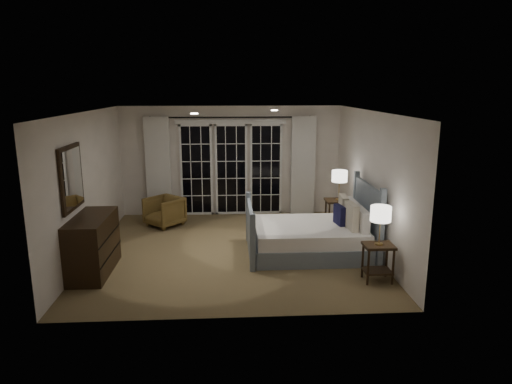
{
  "coord_description": "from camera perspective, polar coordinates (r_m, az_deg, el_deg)",
  "views": [
    {
      "loc": [
        -0.05,
        -7.88,
        2.91
      ],
      "look_at": [
        0.43,
        0.16,
        1.05
      ],
      "focal_mm": 32.0,
      "sensor_mm": 36.0,
      "label": 1
    }
  ],
  "objects": [
    {
      "name": "curtain_left",
      "position": [
        10.53,
        -12.14,
        3.09
      ],
      "size": [
        0.55,
        0.1,
        2.25
      ],
      "primitive_type": "cube",
      "color": "silver",
      "rests_on": "curtain_rod"
    },
    {
      "name": "nightstand_right",
      "position": [
        9.45,
        10.23,
        -2.31
      ],
      "size": [
        0.52,
        0.42,
        0.68
      ],
      "color": "black",
      "rests_on": "floor"
    },
    {
      "name": "wall_left",
      "position": [
        8.42,
        -20.28,
        0.82
      ],
      "size": [
        0.02,
        5.0,
        2.5
      ],
      "primitive_type": "cube",
      "color": "white",
      "rests_on": "floor"
    },
    {
      "name": "wall_front",
      "position": [
        5.63,
        -2.77,
        -4.14
      ],
      "size": [
        5.0,
        0.02,
        2.5
      ],
      "primitive_type": "cube",
      "color": "white",
      "rests_on": "floor"
    },
    {
      "name": "wall_back",
      "position": [
        10.51,
        -3.12,
        3.9
      ],
      "size": [
        5.0,
        0.02,
        2.5
      ],
      "primitive_type": "cube",
      "color": "white",
      "rests_on": "floor"
    },
    {
      "name": "floor",
      "position": [
        8.4,
        -2.9,
        -7.28
      ],
      "size": [
        5.0,
        5.0,
        0.0
      ],
      "primitive_type": "plane",
      "color": "brown",
      "rests_on": "ground"
    },
    {
      "name": "wall_right",
      "position": [
        8.45,
        14.21,
        1.27
      ],
      "size": [
        0.02,
        5.0,
        2.5
      ],
      "primitive_type": "cube",
      "color": "white",
      "rests_on": "floor"
    },
    {
      "name": "french_doors",
      "position": [
        10.5,
        -3.11,
        3.0
      ],
      "size": [
        2.5,
        0.04,
        2.2
      ],
      "color": "black",
      "rests_on": "wall_back"
    },
    {
      "name": "bed",
      "position": [
        8.23,
        7.07,
        -5.45
      ],
      "size": [
        2.14,
        1.53,
        1.24
      ],
      "color": "slate",
      "rests_on": "floor"
    },
    {
      "name": "downlight_b",
      "position": [
        7.51,
        -7.73,
        9.69
      ],
      "size": [
        0.12,
        0.12,
        0.01
      ],
      "primitive_type": "cylinder",
      "color": "white",
      "rests_on": "ceiling"
    },
    {
      "name": "curtain_right",
      "position": [
        10.55,
        5.9,
        3.33
      ],
      "size": [
        0.55,
        0.1,
        2.25
      ],
      "primitive_type": "cube",
      "color": "silver",
      "rests_on": "curtain_rod"
    },
    {
      "name": "curtain_rod",
      "position": [
        10.3,
        -3.19,
        9.31
      ],
      "size": [
        3.5,
        0.03,
        0.03
      ],
      "primitive_type": "cylinder",
      "rotation": [
        0.0,
        1.57,
        0.0
      ],
      "color": "black",
      "rests_on": "wall_back"
    },
    {
      "name": "armchair",
      "position": [
        9.94,
        -11.39,
        -2.4
      ],
      "size": [
        0.96,
        0.96,
        0.63
      ],
      "primitive_type": "imported",
      "rotation": [
        0.0,
        0.0,
        -0.75
      ],
      "color": "brown",
      "rests_on": "floor"
    },
    {
      "name": "ceiling",
      "position": [
        7.89,
        -3.11,
        10.01
      ],
      "size": [
        5.0,
        5.0,
        0.0
      ],
      "primitive_type": "plane",
      "rotation": [
        3.14,
        0.0,
        0.0
      ],
      "color": "white",
      "rests_on": "wall_back"
    },
    {
      "name": "lamp_right",
      "position": [
        9.29,
        10.4,
        1.93
      ],
      "size": [
        0.31,
        0.31,
        0.6
      ],
      "color": "#B68F49",
      "rests_on": "nightstand_right"
    },
    {
      "name": "nightstand_left",
      "position": [
        7.24,
        15.01,
        -7.87
      ],
      "size": [
        0.45,
        0.36,
        0.59
      ],
      "color": "black",
      "rests_on": "floor"
    },
    {
      "name": "dresser",
      "position": [
        7.74,
        -19.72,
        -6.23
      ],
      "size": [
        0.56,
        1.31,
        0.93
      ],
      "color": "black",
      "rests_on": "floor"
    },
    {
      "name": "lamp_left",
      "position": [
        7.03,
        15.33,
        -2.69
      ],
      "size": [
        0.31,
        0.31,
        0.6
      ],
      "color": "#B68F49",
      "rests_on": "nightstand_left"
    },
    {
      "name": "downlight_a",
      "position": [
        8.53,
        2.33,
        10.17
      ],
      "size": [
        0.12,
        0.12,
        0.01
      ],
      "primitive_type": "cylinder",
      "color": "white",
      "rests_on": "ceiling"
    },
    {
      "name": "mirror",
      "position": [
        7.54,
        -22.07,
        1.65
      ],
      "size": [
        0.05,
        0.85,
        1.0
      ],
      "color": "black",
      "rests_on": "wall_left"
    }
  ]
}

